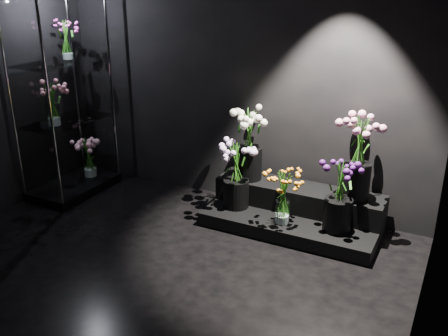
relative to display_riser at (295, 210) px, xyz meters
The scene contains 13 objects.
floor 1.85m from the display_riser, 114.56° to the right, with size 4.00×4.00×0.00m, color black.
wall_back 1.50m from the display_riser, 157.00° to the left, with size 4.00×4.00×0.00m, color black.
wall_right 2.43m from the display_riser, 53.61° to the right, with size 4.00×4.00×0.00m, color black.
display_riser is the anchor object (origin of this frame).
display_case 2.64m from the display_riser, behind, with size 0.57×0.95×2.09m.
bouquet_orange_bells 0.36m from the display_riser, 95.97° to the right, with size 0.27×0.27×0.51m.
bouquet_lilac 0.68m from the display_riser, 165.34° to the right, with size 0.40×0.40×0.66m.
bouquet_purple 0.59m from the display_riser, 20.40° to the right, with size 0.41×0.41×0.66m.
bouquet_cream_roses 0.81m from the display_riser, behind, with size 0.40×0.40×0.71m.
bouquet_pink_roses 0.84m from the display_riser, ahead, with size 0.41×0.41×0.76m.
bouquet_case_pink 2.66m from the display_riser, 167.53° to the right, with size 0.30×0.30×0.46m.
bouquet_case_magenta 2.92m from the display_riser, behind, with size 0.28×0.28×0.39m.
bouquet_case_base_pink 2.44m from the display_riser, behind, with size 0.38×0.38×0.46m.
Camera 1 is at (2.12, -2.46, 2.27)m, focal length 40.00 mm.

